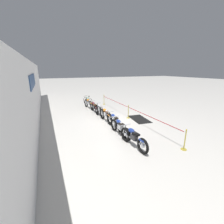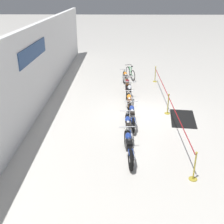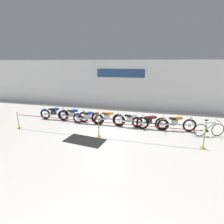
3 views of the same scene
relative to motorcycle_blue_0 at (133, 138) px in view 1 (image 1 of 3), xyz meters
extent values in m
plane|color=silver|center=(4.12, -0.70, -0.47)|extent=(120.00, 120.00, 0.00)
cube|color=white|center=(4.12, 4.43, 1.63)|extent=(28.00, 0.25, 4.20)
cube|color=navy|center=(3.89, 4.28, 2.62)|extent=(4.13, 0.04, 0.70)
torus|color=black|center=(0.71, 0.06, -0.09)|extent=(0.77, 0.18, 0.76)
torus|color=black|center=(-0.73, -0.05, -0.09)|extent=(0.77, 0.18, 0.76)
cylinder|color=silver|center=(0.71, 0.06, -0.09)|extent=(0.18, 0.09, 0.18)
cylinder|color=silver|center=(-0.73, -0.05, -0.09)|extent=(0.18, 0.09, 0.18)
cylinder|color=silver|center=(0.80, 0.06, 0.19)|extent=(0.31, 0.08, 0.59)
cube|color=#2D2D30|center=(-0.06, 0.00, 0.07)|extent=(0.38, 0.25, 0.26)
cylinder|color=#2D2D30|center=(-0.02, 0.00, 0.27)|extent=(0.19, 0.12, 0.24)
cylinder|color=#2D2D30|center=(-0.10, -0.01, 0.27)|extent=(0.19, 0.12, 0.24)
cylinder|color=silver|center=(-0.35, -0.16, -0.07)|extent=(0.70, 0.12, 0.07)
cube|color=#ADAFB5|center=(-0.01, 0.00, -0.07)|extent=(1.15, 0.15, 0.06)
ellipsoid|color=navy|center=(0.17, 0.02, 0.33)|extent=(0.48, 0.25, 0.22)
cube|color=black|center=(-0.19, -0.01, 0.29)|extent=(0.41, 0.23, 0.09)
cube|color=navy|center=(-0.68, -0.05, 0.18)|extent=(0.33, 0.18, 0.08)
cylinder|color=silver|center=(0.69, 0.06, 0.46)|extent=(0.08, 0.62, 0.04)
sphere|color=silver|center=(0.77, 0.06, 0.32)|extent=(0.14, 0.14, 0.14)
torus|color=black|center=(2.25, 0.01, -0.10)|extent=(0.75, 0.13, 0.74)
torus|color=black|center=(0.67, -0.03, -0.10)|extent=(0.75, 0.13, 0.74)
cylinder|color=silver|center=(2.25, 0.01, -0.10)|extent=(0.18, 0.08, 0.18)
cylinder|color=silver|center=(0.67, -0.03, -0.10)|extent=(0.18, 0.08, 0.18)
cylinder|color=silver|center=(2.34, 0.01, 0.18)|extent=(0.30, 0.06, 0.59)
cube|color=silver|center=(1.41, -0.01, 0.06)|extent=(0.37, 0.23, 0.26)
cylinder|color=silver|center=(1.45, -0.01, 0.26)|extent=(0.18, 0.11, 0.24)
cylinder|color=silver|center=(1.37, -0.01, 0.26)|extent=(0.18, 0.11, 0.24)
cylinder|color=silver|center=(1.11, -0.16, -0.08)|extent=(0.70, 0.09, 0.07)
cube|color=black|center=(1.46, -0.01, -0.08)|extent=(1.27, 0.09, 0.06)
ellipsoid|color=navy|center=(1.64, -0.01, 0.32)|extent=(0.47, 0.23, 0.22)
cube|color=black|center=(1.28, -0.01, 0.28)|extent=(0.40, 0.21, 0.09)
cube|color=navy|center=(0.72, -0.03, 0.17)|extent=(0.32, 0.17, 0.08)
cylinder|color=silver|center=(2.23, 0.01, 0.45)|extent=(0.05, 0.62, 0.04)
sphere|color=silver|center=(2.31, 0.01, 0.31)|extent=(0.14, 0.14, 0.14)
torus|color=black|center=(3.45, -0.21, -0.12)|extent=(0.70, 0.12, 0.70)
torus|color=black|center=(1.94, -0.25, -0.12)|extent=(0.70, 0.12, 0.70)
cylinder|color=silver|center=(3.45, -0.21, -0.12)|extent=(0.17, 0.08, 0.17)
cylinder|color=silver|center=(1.94, -0.25, -0.12)|extent=(0.17, 0.08, 0.17)
cylinder|color=silver|center=(3.54, -0.21, 0.16)|extent=(0.30, 0.06, 0.59)
cube|color=silver|center=(2.65, -0.23, 0.04)|extent=(0.37, 0.23, 0.26)
cylinder|color=silver|center=(2.69, -0.23, 0.24)|extent=(0.18, 0.11, 0.24)
cylinder|color=silver|center=(2.60, -0.23, 0.24)|extent=(0.18, 0.11, 0.24)
cylinder|color=silver|center=(2.35, -0.38, -0.10)|extent=(0.70, 0.09, 0.07)
cube|color=black|center=(2.70, -0.23, -0.10)|extent=(1.21, 0.09, 0.06)
ellipsoid|color=navy|center=(2.88, -0.23, 0.30)|extent=(0.47, 0.23, 0.22)
cube|color=black|center=(2.52, -0.24, 0.26)|extent=(0.41, 0.21, 0.09)
cube|color=navy|center=(1.99, -0.25, 0.13)|extent=(0.32, 0.17, 0.08)
cylinder|color=silver|center=(3.43, -0.21, 0.43)|extent=(0.05, 0.62, 0.04)
sphere|color=silver|center=(3.51, -0.21, 0.29)|extent=(0.14, 0.14, 0.14)
torus|color=black|center=(4.75, -0.14, -0.06)|extent=(0.82, 0.16, 0.82)
torus|color=black|center=(3.29, -0.16, -0.06)|extent=(0.82, 0.16, 0.82)
cylinder|color=silver|center=(4.75, -0.14, -0.06)|extent=(0.19, 0.08, 0.19)
cylinder|color=silver|center=(3.29, -0.16, -0.06)|extent=(0.19, 0.08, 0.19)
cylinder|color=silver|center=(4.84, -0.14, 0.22)|extent=(0.30, 0.06, 0.59)
cube|color=silver|center=(3.97, -0.15, 0.10)|extent=(0.36, 0.22, 0.26)
cylinder|color=silver|center=(4.01, -0.15, 0.30)|extent=(0.18, 0.11, 0.24)
cylinder|color=silver|center=(3.93, -0.15, 0.30)|extent=(0.18, 0.11, 0.24)
cylinder|color=silver|center=(3.67, -0.29, -0.04)|extent=(0.70, 0.08, 0.07)
cube|color=#ADAFB5|center=(4.02, -0.15, -0.04)|extent=(1.17, 0.07, 0.06)
ellipsoid|color=orange|center=(4.20, -0.15, 0.36)|extent=(0.46, 0.23, 0.22)
cube|color=#4C2D19|center=(3.84, -0.15, 0.32)|extent=(0.40, 0.20, 0.09)
cube|color=orange|center=(3.34, -0.16, 0.22)|extent=(0.32, 0.16, 0.08)
cylinder|color=silver|center=(4.73, -0.14, 0.49)|extent=(0.04, 0.62, 0.04)
sphere|color=silver|center=(4.81, -0.14, 0.35)|extent=(0.14, 0.14, 0.14)
torus|color=black|center=(6.29, -0.27, -0.08)|extent=(0.80, 0.17, 0.79)
torus|color=black|center=(4.80, -0.17, -0.08)|extent=(0.80, 0.17, 0.79)
cylinder|color=silver|center=(6.29, -0.27, -0.08)|extent=(0.19, 0.09, 0.19)
cylinder|color=silver|center=(4.80, -0.17, -0.08)|extent=(0.19, 0.09, 0.19)
cylinder|color=silver|center=(6.38, -0.27, 0.21)|extent=(0.31, 0.08, 0.59)
cube|color=silver|center=(5.50, -0.22, 0.08)|extent=(0.37, 0.24, 0.26)
cylinder|color=silver|center=(5.54, -0.22, 0.28)|extent=(0.19, 0.12, 0.24)
cylinder|color=silver|center=(5.46, -0.21, 0.28)|extent=(0.19, 0.12, 0.24)
cylinder|color=silver|center=(5.19, -0.34, -0.06)|extent=(0.70, 0.11, 0.07)
cube|color=#47474C|center=(5.55, -0.22, -0.06)|extent=(1.19, 0.14, 0.06)
ellipsoid|color=#B7BABF|center=(5.73, -0.23, 0.34)|extent=(0.47, 0.25, 0.22)
cube|color=black|center=(5.37, -0.21, 0.30)|extent=(0.41, 0.23, 0.09)
cube|color=#B7BABF|center=(4.85, -0.18, 0.21)|extent=(0.33, 0.18, 0.08)
cylinder|color=silver|center=(6.27, -0.27, 0.47)|extent=(0.08, 0.62, 0.04)
sphere|color=silver|center=(6.35, -0.27, 0.33)|extent=(0.14, 0.14, 0.14)
torus|color=black|center=(7.52, -0.16, -0.12)|extent=(0.72, 0.15, 0.71)
torus|color=black|center=(5.95, -0.11, -0.12)|extent=(0.72, 0.15, 0.71)
cylinder|color=silver|center=(7.52, -0.16, -0.12)|extent=(0.17, 0.09, 0.16)
cylinder|color=silver|center=(5.95, -0.11, -0.12)|extent=(0.17, 0.09, 0.16)
cylinder|color=silver|center=(7.61, -0.17, 0.17)|extent=(0.30, 0.07, 0.59)
cube|color=#2D2D30|center=(6.69, -0.14, 0.04)|extent=(0.37, 0.23, 0.26)
cylinder|color=#2D2D30|center=(6.73, -0.14, 0.24)|extent=(0.18, 0.12, 0.24)
cylinder|color=#2D2D30|center=(6.64, -0.14, 0.24)|extent=(0.18, 0.12, 0.24)
cylinder|color=silver|center=(6.38, -0.27, -0.10)|extent=(0.70, 0.09, 0.07)
cube|color=#47474C|center=(6.74, -0.14, -0.10)|extent=(1.26, 0.10, 0.06)
ellipsoid|color=maroon|center=(6.92, -0.14, 0.30)|extent=(0.47, 0.23, 0.22)
cube|color=#4C2D19|center=(6.56, -0.13, 0.26)|extent=(0.41, 0.21, 0.09)
cube|color=maroon|center=(6.00, -0.12, 0.13)|extent=(0.32, 0.17, 0.08)
cylinder|color=silver|center=(7.50, -0.16, 0.43)|extent=(0.06, 0.62, 0.04)
sphere|color=silver|center=(7.58, -0.17, 0.29)|extent=(0.14, 0.14, 0.14)
torus|color=black|center=(9.03, 0.01, -0.08)|extent=(0.79, 0.18, 0.78)
torus|color=black|center=(7.42, -0.14, -0.08)|extent=(0.79, 0.18, 0.78)
cylinder|color=silver|center=(9.03, 0.01, -0.08)|extent=(0.20, 0.10, 0.19)
cylinder|color=silver|center=(7.42, -0.14, -0.08)|extent=(0.20, 0.10, 0.19)
cylinder|color=silver|center=(9.12, 0.02, 0.20)|extent=(0.31, 0.08, 0.59)
cube|color=silver|center=(8.18, -0.07, 0.08)|extent=(0.38, 0.25, 0.26)
cylinder|color=silver|center=(8.22, -0.07, 0.28)|extent=(0.19, 0.13, 0.24)
cylinder|color=silver|center=(8.13, -0.08, 0.28)|extent=(0.19, 0.13, 0.24)
cylinder|color=silver|center=(7.89, -0.24, -0.06)|extent=(0.70, 0.14, 0.07)
cube|color=#ADAFB5|center=(8.22, -0.07, -0.06)|extent=(1.30, 0.18, 0.06)
ellipsoid|color=orange|center=(8.40, -0.05, 0.34)|extent=(0.48, 0.26, 0.22)
cube|color=black|center=(8.05, -0.08, 0.30)|extent=(0.42, 0.24, 0.09)
cube|color=orange|center=(7.47, -0.14, 0.21)|extent=(0.33, 0.19, 0.08)
cylinder|color=silver|center=(9.01, 0.01, 0.47)|extent=(0.09, 0.62, 0.04)
sphere|color=silver|center=(9.09, 0.01, 0.33)|extent=(0.14, 0.14, 0.14)
torus|color=black|center=(10.47, -0.28, -0.10)|extent=(0.72, 0.27, 0.74)
torus|color=black|center=(9.50, -0.60, -0.10)|extent=(0.72, 0.27, 0.74)
cylinder|color=#238442|center=(10.03, -0.42, 0.12)|extent=(0.58, 0.22, 0.43)
cylinder|color=#238442|center=(9.99, -0.44, 0.32)|extent=(0.53, 0.21, 0.04)
cylinder|color=#238442|center=(9.80, -0.50, 0.20)|extent=(0.15, 0.08, 0.55)
cube|color=black|center=(9.76, -0.51, 0.48)|extent=(0.20, 0.13, 0.05)
cylinder|color=#238442|center=(9.70, -0.53, -0.10)|extent=(0.44, 0.17, 0.03)
cylinder|color=black|center=(10.41, -0.30, 0.42)|extent=(0.18, 0.46, 0.03)
cylinder|color=black|center=(9.91, -0.46, -0.18)|extent=(0.13, 0.08, 0.12)
cylinder|color=gold|center=(-1.25, -2.08, -0.46)|extent=(0.28, 0.28, 0.03)
cylinder|color=gold|center=(-1.25, -2.08, 0.03)|extent=(0.05, 0.05, 0.95)
sphere|color=gold|center=(-1.25, -2.08, 0.54)|extent=(0.08, 0.08, 0.08)
cylinder|color=maroon|center=(1.41, -2.08, 0.41)|extent=(5.10, 0.04, 0.04)
cylinder|color=maroon|center=(6.71, -2.08, 0.41)|extent=(5.09, 0.04, 0.04)
cylinder|color=gold|center=(4.07, -2.08, -0.46)|extent=(0.28, 0.28, 0.03)
cylinder|color=gold|center=(4.07, -2.08, 0.03)|extent=(0.05, 0.05, 0.95)
sphere|color=gold|center=(4.07, -2.08, 0.54)|extent=(0.08, 0.08, 0.08)
cylinder|color=gold|center=(9.36, -2.08, -0.46)|extent=(0.28, 0.28, 0.03)
cylinder|color=gold|center=(9.36, -2.08, 0.03)|extent=(0.05, 0.05, 0.95)
sphere|color=gold|center=(9.36, -2.08, 0.54)|extent=(0.08, 0.08, 0.08)
cube|color=black|center=(3.49, -2.74, -0.47)|extent=(2.26, 1.40, 0.01)
camera|label=1|loc=(-5.70, 3.70, 3.25)|focal=24.00mm
camera|label=2|loc=(-8.83, 0.41, 5.24)|focal=45.00mm
camera|label=3|loc=(7.04, -10.58, 3.54)|focal=28.00mm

